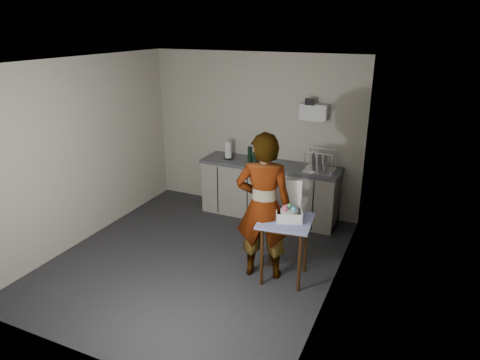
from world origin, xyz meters
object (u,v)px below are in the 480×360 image
at_px(kitchen_counter, 269,192).
at_px(paper_towel, 228,150).
at_px(dish_rack, 320,166).
at_px(soda_can, 264,159).
at_px(dark_bottle, 250,154).
at_px(soap_bottle, 255,153).
at_px(side_table, 285,228).
at_px(bakery_box, 289,211).
at_px(standing_man, 263,207).

relative_size(kitchen_counter, paper_towel, 7.73).
xyz_separation_m(paper_towel, dish_rack, (1.52, 0.03, -0.07)).
distance_m(soda_can, dark_bottle, 0.24).
height_order(soap_bottle, dark_bottle, soap_bottle).
xyz_separation_m(soap_bottle, paper_towel, (-0.48, -0.01, -0.01)).
distance_m(side_table, dark_bottle, 2.02).
bearing_deg(paper_towel, bakery_box, -45.19).
distance_m(dark_bottle, paper_towel, 0.39).
xyz_separation_m(kitchen_counter, standing_man, (0.54, -1.67, 0.50)).
xyz_separation_m(standing_man, dark_bottle, (-0.88, 1.64, 0.10)).
distance_m(dark_bottle, dish_rack, 1.13).
bearing_deg(bakery_box, paper_towel, 113.69).
height_order(side_table, soap_bottle, soap_bottle).
relative_size(soap_bottle, dark_bottle, 1.17).
bearing_deg(kitchen_counter, soap_bottle, -177.23).
relative_size(soda_can, bakery_box, 0.32).
bearing_deg(soda_can, side_table, -60.73).
xyz_separation_m(soda_can, dark_bottle, (-0.24, -0.02, 0.05)).
xyz_separation_m(kitchen_counter, soda_can, (-0.11, -0.01, 0.55)).
relative_size(standing_man, paper_towel, 6.42).
distance_m(standing_man, soap_bottle, 1.84).
bearing_deg(soda_can, soap_bottle, -177.38).
relative_size(soap_bottle, paper_towel, 0.99).
distance_m(kitchen_counter, soda_can, 0.56).
xyz_separation_m(soap_bottle, dish_rack, (1.04, 0.03, -0.07)).
distance_m(side_table, bakery_box, 0.21).
bearing_deg(side_table, bakery_box, 65.60).
bearing_deg(kitchen_counter, dish_rack, 1.00).
distance_m(side_table, soda_can, 1.90).
height_order(kitchen_counter, paper_towel, paper_towel).
relative_size(dark_bottle, paper_towel, 0.85).
height_order(soap_bottle, soda_can, soap_bottle).
bearing_deg(standing_man, side_table, 169.99).
distance_m(kitchen_counter, standing_man, 1.82).
relative_size(side_table, soda_can, 5.76).
bearing_deg(standing_man, kitchen_counter, -86.55).
relative_size(kitchen_counter, standing_man, 1.20).
xyz_separation_m(paper_towel, bakery_box, (1.56, -1.57, -0.15)).
relative_size(soda_can, dark_bottle, 0.57).
xyz_separation_m(standing_man, soap_bottle, (-0.79, 1.66, 0.12)).
bearing_deg(dish_rack, soda_can, -178.77).
relative_size(kitchen_counter, side_table, 2.80).
bearing_deg(bakery_box, soda_can, 99.46).
xyz_separation_m(dark_bottle, paper_towel, (-0.39, 0.01, 0.01)).
distance_m(kitchen_counter, paper_towel, 0.96).
distance_m(soap_bottle, dark_bottle, 0.10).
height_order(soap_bottle, dish_rack, dish_rack).
height_order(kitchen_counter, dark_bottle, dark_bottle).
bearing_deg(dark_bottle, standing_man, -61.83).
xyz_separation_m(side_table, standing_man, (-0.28, -0.02, 0.23)).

